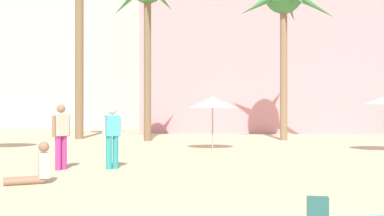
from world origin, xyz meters
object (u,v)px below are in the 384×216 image
(cafe_umbrella_1, at_px, (213,102))
(person_far_left, at_px, (112,134))
(palm_tree_center, at_px, (284,3))
(backpack, at_px, (318,212))
(person_mid_center, at_px, (36,169))
(person_far_right, at_px, (61,134))

(cafe_umbrella_1, height_order, person_far_left, cafe_umbrella_1)
(palm_tree_center, relative_size, backpack, 21.48)
(cafe_umbrella_1, xyz_separation_m, person_mid_center, (-3.37, -9.53, -1.65))
(person_far_left, bearing_deg, palm_tree_center, 115.34)
(cafe_umbrella_1, bearing_deg, backpack, -79.59)
(palm_tree_center, bearing_deg, backpack, -93.35)
(cafe_umbrella_1, height_order, person_far_right, cafe_umbrella_1)
(palm_tree_center, distance_m, person_mid_center, 18.61)
(backpack, relative_size, person_far_left, 0.24)
(palm_tree_center, distance_m, person_far_left, 15.72)
(palm_tree_center, distance_m, cafe_umbrella_1, 9.01)
(person_far_right, relative_size, person_far_left, 1.03)
(backpack, xyz_separation_m, person_far_right, (-6.09, 5.65, 0.80))
(palm_tree_center, bearing_deg, cafe_umbrella_1, -119.06)
(backpack, relative_size, person_far_right, 0.23)
(person_far_right, bearing_deg, person_mid_center, 126.72)
(person_far_right, bearing_deg, cafe_umbrella_1, -89.59)
(palm_tree_center, xyz_separation_m, person_far_left, (-5.84, -13.07, -6.50))
(palm_tree_center, relative_size, cafe_umbrella_1, 4.08)
(backpack, distance_m, person_far_right, 8.34)
(person_far_right, relative_size, person_mid_center, 1.77)
(cafe_umbrella_1, relative_size, person_mid_center, 2.16)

